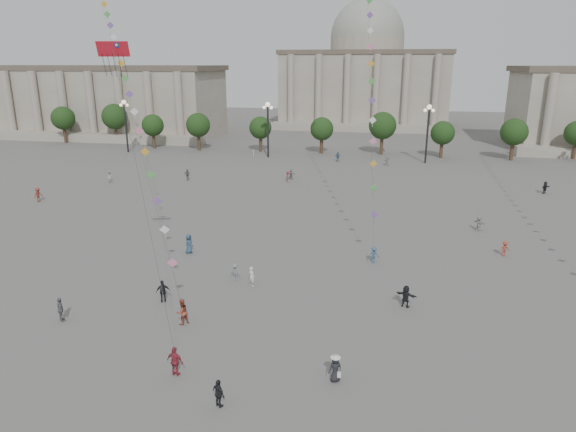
# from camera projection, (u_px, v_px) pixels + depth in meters

# --- Properties ---
(ground) EXTENTS (360.00, 360.00, 0.00)m
(ground) POSITION_uv_depth(u_px,v_px,m) (239.00, 358.00, 32.43)
(ground) COLOR #555250
(ground) RESTS_ON ground
(hall_west) EXTENTS (84.00, 26.22, 17.20)m
(hall_west) POSITION_uv_depth(u_px,v_px,m) (64.00, 101.00, 132.43)
(hall_west) COLOR gray
(hall_west) RESTS_ON ground
(hall_central) EXTENTS (48.30, 34.30, 35.50)m
(hall_central) POSITION_uv_depth(u_px,v_px,m) (365.00, 75.00, 149.63)
(hall_central) COLOR gray
(hall_central) RESTS_ON ground
(tree_row) EXTENTS (137.12, 5.12, 8.00)m
(tree_row) POSITION_uv_depth(u_px,v_px,m) (349.00, 127.00, 104.09)
(tree_row) COLOR #34261A
(tree_row) RESTS_ON ground
(lamp_post_far_west) EXTENTS (2.00, 0.90, 10.65)m
(lamp_post_far_west) POSITION_uv_depth(u_px,v_px,m) (125.00, 116.00, 104.59)
(lamp_post_far_west) COLOR #262628
(lamp_post_far_west) RESTS_ON ground
(lamp_post_mid_west) EXTENTS (2.00, 0.90, 10.65)m
(lamp_post_mid_west) POSITION_uv_depth(u_px,v_px,m) (268.00, 119.00, 98.88)
(lamp_post_mid_west) COLOR #262628
(lamp_post_mid_west) RESTS_ON ground
(lamp_post_mid_east) EXTENTS (2.00, 0.90, 10.65)m
(lamp_post_mid_east) POSITION_uv_depth(u_px,v_px,m) (428.00, 123.00, 93.17)
(lamp_post_mid_east) COLOR #262628
(lamp_post_mid_east) RESTS_ON ground
(person_crowd_0) EXTENTS (1.12, 0.61, 1.81)m
(person_crowd_0) POSITION_uv_depth(u_px,v_px,m) (338.00, 157.00, 96.21)
(person_crowd_0) COLOR #314F6F
(person_crowd_0) RESTS_ON ground
(person_crowd_1) EXTENTS (1.13, 1.08, 1.84)m
(person_crowd_1) POSITION_uv_depth(u_px,v_px,m) (110.00, 177.00, 79.39)
(person_crowd_1) COLOR silver
(person_crowd_1) RESTS_ON ground
(person_crowd_2) EXTENTS (1.01, 1.39, 1.93)m
(person_crowd_2) POSITION_uv_depth(u_px,v_px,m) (38.00, 195.00, 68.47)
(person_crowd_2) COLOR maroon
(person_crowd_2) RESTS_ON ground
(person_crowd_3) EXTENTS (1.69, 1.04, 1.74)m
(person_crowd_3) POSITION_uv_depth(u_px,v_px,m) (406.00, 296.00, 38.97)
(person_crowd_3) COLOR black
(person_crowd_3) RESTS_ON ground
(person_crowd_4) EXTENTS (1.46, 1.72, 1.86)m
(person_crowd_4) POSITION_uv_depth(u_px,v_px,m) (387.00, 161.00, 92.48)
(person_crowd_4) COLOR #B5B6B2
(person_crowd_4) RESTS_ON ground
(person_crowd_6) EXTENTS (1.01, 0.62, 1.52)m
(person_crowd_6) POSITION_uv_depth(u_px,v_px,m) (235.00, 272.00, 43.78)
(person_crowd_6) COLOR slate
(person_crowd_6) RESTS_ON ground
(person_crowd_7) EXTENTS (1.44, 1.49, 1.69)m
(person_crowd_7) POSITION_uv_depth(u_px,v_px,m) (479.00, 223.00, 56.69)
(person_crowd_7) COLOR #B0B0AC
(person_crowd_7) RESTS_ON ground
(person_crowd_8) EXTENTS (1.12, 0.89, 1.51)m
(person_crowd_8) POSITION_uv_depth(u_px,v_px,m) (505.00, 249.00, 49.25)
(person_crowd_8) COLOR #9C3C2A
(person_crowd_8) RESTS_ON ground
(person_crowd_9) EXTENTS (1.56, 1.46, 1.75)m
(person_crowd_9) POSITION_uv_depth(u_px,v_px,m) (545.00, 188.00, 72.81)
(person_crowd_9) COLOR black
(person_crowd_9) RESTS_ON ground
(person_crowd_10) EXTENTS (0.60, 0.70, 1.61)m
(person_crowd_10) POSITION_uv_depth(u_px,v_px,m) (253.00, 154.00, 99.35)
(person_crowd_10) COLOR #BAB9B5
(person_crowd_10) RESTS_ON ground
(person_crowd_12) EXTENTS (1.50, 0.59, 1.58)m
(person_crowd_12) POSITION_uv_depth(u_px,v_px,m) (291.00, 174.00, 81.69)
(person_crowd_12) COLOR slate
(person_crowd_12) RESTS_ON ground
(person_crowd_13) EXTENTS (0.74, 0.69, 1.69)m
(person_crowd_13) POSITION_uv_depth(u_px,v_px,m) (252.00, 276.00, 42.66)
(person_crowd_13) COLOR silver
(person_crowd_13) RESTS_ON ground
(person_crowd_16) EXTENTS (1.08, 0.51, 1.79)m
(person_crowd_16) POSITION_uv_depth(u_px,v_px,m) (187.00, 175.00, 80.98)
(person_crowd_16) COLOR slate
(person_crowd_16) RESTS_ON ground
(person_crowd_17) EXTENTS (0.97, 1.25, 1.70)m
(person_crowd_17) POSITION_uv_depth(u_px,v_px,m) (288.00, 177.00, 79.85)
(person_crowd_17) COLOR maroon
(person_crowd_17) RESTS_ON ground
(person_crowd_19) EXTENTS (0.82, 1.06, 1.94)m
(person_crowd_19) POSITION_uv_depth(u_px,v_px,m) (189.00, 244.00, 49.95)
(person_crowd_19) COLOR navy
(person_crowd_19) RESTS_ON ground
(tourist_0) EXTENTS (1.17, 0.69, 1.88)m
(tourist_0) POSITION_uv_depth(u_px,v_px,m) (175.00, 361.00, 30.37)
(tourist_0) COLOR #9C2A39
(tourist_0) RESTS_ON ground
(tourist_1) EXTENTS (1.03, 0.88, 1.65)m
(tourist_1) POSITION_uv_depth(u_px,v_px,m) (219.00, 393.00, 27.61)
(tourist_1) COLOR black
(tourist_1) RESTS_ON ground
(tourist_3) EXTENTS (1.10, 1.05, 1.83)m
(tourist_3) POSITION_uv_depth(u_px,v_px,m) (60.00, 310.00, 36.77)
(tourist_3) COLOR slate
(tourist_3) RESTS_ON ground
(tourist_4) EXTENTS (1.13, 0.93, 1.81)m
(tourist_4) POSITION_uv_depth(u_px,v_px,m) (163.00, 291.00, 39.75)
(tourist_4) COLOR black
(tourist_4) RESTS_ON ground
(kite_flyer_0) EXTENTS (1.11, 1.17, 1.90)m
(kite_flyer_0) POSITION_uv_depth(u_px,v_px,m) (182.00, 312.00, 36.38)
(kite_flyer_0) COLOR #9A3D2A
(kite_flyer_0) RESTS_ON ground
(kite_flyer_1) EXTENTS (1.15, 0.90, 1.56)m
(kite_flyer_1) POSITION_uv_depth(u_px,v_px,m) (374.00, 255.00, 47.57)
(kite_flyer_1) COLOR #30516D
(kite_flyer_1) RESTS_ON ground
(hat_person) EXTENTS (0.96, 0.88, 1.69)m
(hat_person) POSITION_uv_depth(u_px,v_px,m) (335.00, 368.00, 29.83)
(hat_person) COLOR black
(hat_person) RESTS_ON ground
(dragon_kite) EXTENTS (4.93, 5.35, 21.12)m
(dragon_kite) POSITION_uv_depth(u_px,v_px,m) (115.00, 62.00, 35.82)
(dragon_kite) COLOR red
(dragon_kite) RESTS_ON ground
(kite_train_west) EXTENTS (33.58, 46.88, 69.24)m
(kite_train_west) POSITION_uv_depth(u_px,v_px,m) (111.00, 31.00, 57.54)
(kite_train_west) COLOR #3F3F3F
(kite_train_west) RESTS_ON ground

